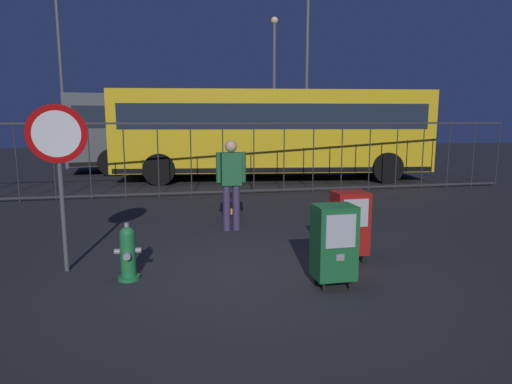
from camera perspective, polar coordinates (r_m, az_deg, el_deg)
ground_plane at (r=5.99m, az=-0.51°, el=-10.46°), size 60.00×60.00×0.00m
fire_hydrant at (r=5.87m, az=-16.30°, el=-7.63°), size 0.33×0.32×0.75m
newspaper_box_primary at (r=6.47m, az=12.05°, el=-3.89°), size 0.48×0.42×1.02m
newspaper_box_secondary at (r=5.43m, az=10.08°, el=-6.37°), size 0.48×0.42×1.02m
stop_sign at (r=6.27m, az=-24.26°, el=4.61°), size 0.71×0.31×2.23m
pedestrian at (r=8.05m, az=-3.24°, el=1.58°), size 0.55×0.22×1.67m
traffic_cone at (r=9.50m, az=-3.27°, el=-1.44°), size 0.36×0.36×0.53m
fence_barrier at (r=11.91m, az=-6.37°, el=4.36°), size 18.03×0.04×2.00m
bus_near at (r=15.25m, az=2.03°, el=8.07°), size 10.74×3.90×3.00m
bus_far at (r=18.57m, az=-6.88°, el=8.22°), size 10.70×3.60×3.00m
street_light_near_left at (r=20.52m, az=-24.15°, el=16.55°), size 0.32×0.32×8.65m
street_light_near_right at (r=19.39m, az=6.62°, el=15.67°), size 0.32×0.32×7.29m
street_light_far_left at (r=20.05m, az=2.37°, el=14.28°), size 0.32×0.32×6.47m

